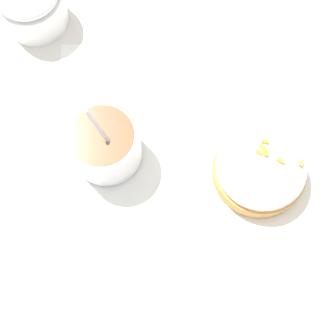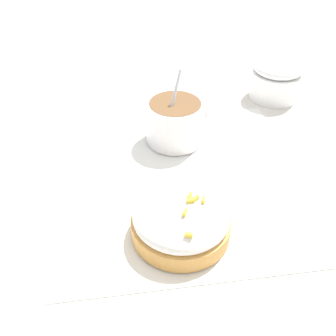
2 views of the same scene
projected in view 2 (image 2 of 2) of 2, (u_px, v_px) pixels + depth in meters
ground_plane at (181, 180)px, 0.47m from camera, size 3.00×3.00×0.00m
paper_napkin at (181, 179)px, 0.47m from camera, size 0.31×0.31×0.00m
coffee_cup at (176, 120)px, 0.52m from camera, size 0.08×0.09×0.10m
frosted_pastry at (181, 219)px, 0.39m from camera, size 0.10×0.10×0.05m
sugar_bowl at (276, 78)px, 0.61m from camera, size 0.08×0.08×0.06m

